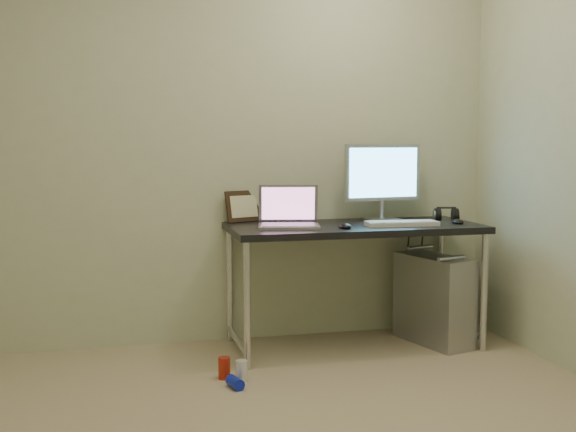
{
  "coord_description": "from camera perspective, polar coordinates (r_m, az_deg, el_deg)",
  "views": [
    {
      "loc": [
        -0.67,
        -2.67,
        1.26
      ],
      "look_at": [
        0.26,
        1.07,
        0.85
      ],
      "focal_mm": 45.0,
      "sensor_mm": 36.0,
      "label": 1
    }
  ],
  "objects": [
    {
      "name": "wall_back",
      "position": [
        4.47,
        -5.42,
        5.91
      ],
      "size": [
        3.5,
        0.02,
        2.5
      ],
      "primitive_type": "cube",
      "color": "beige",
      "rests_on": "ground"
    },
    {
      "name": "desk",
      "position": [
        4.37,
        5.26,
        -1.75
      ],
      "size": [
        1.51,
        0.66,
        0.75
      ],
      "color": "black",
      "rests_on": "ground"
    },
    {
      "name": "tower_computer",
      "position": [
        4.59,
        11.45,
        -6.47
      ],
      "size": [
        0.36,
        0.57,
        0.58
      ],
      "rotation": [
        0.0,
        0.0,
        0.28
      ],
      "color": "#A2A2A6",
      "rests_on": "ground"
    },
    {
      "name": "cable_a",
      "position": [
        4.84,
        9.26,
        -4.26
      ],
      "size": [
        0.01,
        0.16,
        0.69
      ],
      "primitive_type": "cylinder",
      "rotation": [
        0.21,
        0.0,
        0.0
      ],
      "color": "black",
      "rests_on": "ground"
    },
    {
      "name": "cable_b",
      "position": [
        4.86,
        10.33,
        -4.47
      ],
      "size": [
        0.02,
        0.11,
        0.71
      ],
      "primitive_type": "cylinder",
      "rotation": [
        0.14,
        0.0,
        0.09
      ],
      "color": "black",
      "rests_on": "ground"
    },
    {
      "name": "can_red",
      "position": [
        3.9,
        -5.06,
        -11.88
      ],
      "size": [
        0.07,
        0.07,
        0.12
      ],
      "primitive_type": "cylinder",
      "rotation": [
        0.0,
        0.0,
        -0.07
      ],
      "color": "#AA2313",
      "rests_on": "ground"
    },
    {
      "name": "can_white",
      "position": [
        3.85,
        -3.7,
        -12.14
      ],
      "size": [
        0.09,
        0.09,
        0.11
      ],
      "primitive_type": "cylinder",
      "rotation": [
        0.0,
        0.0,
        0.48
      ],
      "color": "silver",
      "rests_on": "ground"
    },
    {
      "name": "can_blue",
      "position": [
        3.77,
        -4.21,
        -12.99
      ],
      "size": [
        0.09,
        0.12,
        0.06
      ],
      "primitive_type": "cylinder",
      "rotation": [
        1.57,
        0.0,
        0.27
      ],
      "color": "#1021C0",
      "rests_on": "ground"
    },
    {
      "name": "laptop",
      "position": [
        4.22,
        0.05,
        -0.1
      ],
      "size": [
        0.4,
        0.36,
        0.24
      ],
      "rotation": [
        0.0,
        0.0,
        -0.22
      ],
      "color": "#ABACB2",
      "rests_on": "desk"
    },
    {
      "name": "monitor",
      "position": [
        4.58,
        7.49,
        3.15
      ],
      "size": [
        0.51,
        0.17,
        0.48
      ],
      "rotation": [
        0.0,
        0.0,
        0.11
      ],
      "color": "#ABACB2",
      "rests_on": "desk"
    },
    {
      "name": "keyboard",
      "position": [
        4.34,
        8.98,
        -0.59
      ],
      "size": [
        0.44,
        0.17,
        0.03
      ],
      "primitive_type": "cube",
      "rotation": [
        0.0,
        0.0,
        -0.06
      ],
      "color": "silver",
      "rests_on": "desk"
    },
    {
      "name": "mouse_right",
      "position": [
        4.52,
        13.25,
        -0.35
      ],
      "size": [
        0.08,
        0.11,
        0.04
      ],
      "primitive_type": "ellipsoid",
      "rotation": [
        0.0,
        0.0,
        -0.12
      ],
      "color": "black",
      "rests_on": "desk"
    },
    {
      "name": "mouse_left",
      "position": [
        4.17,
        4.52,
        -0.71
      ],
      "size": [
        0.08,
        0.12,
        0.04
      ],
      "primitive_type": "ellipsoid",
      "rotation": [
        0.0,
        0.0,
        -0.07
      ],
      "color": "black",
      "rests_on": "desk"
    },
    {
      "name": "headphones",
      "position": [
        4.72,
        12.39,
        0.05
      ],
      "size": [
        0.17,
        0.1,
        0.1
      ],
      "rotation": [
        0.0,
        0.0,
        -0.27
      ],
      "color": "black",
      "rests_on": "desk"
    },
    {
      "name": "picture_frame",
      "position": [
        4.49,
        -3.52,
        0.77
      ],
      "size": [
        0.25,
        0.15,
        0.2
      ],
      "primitive_type": "cube",
      "rotation": [
        -0.21,
        0.0,
        0.34
      ],
      "color": "black",
      "rests_on": "desk"
    },
    {
      "name": "webcam",
      "position": [
        4.52,
        -0.87,
        0.79
      ],
      "size": [
        0.05,
        0.04,
        0.13
      ],
      "rotation": [
        0.0,
        0.0,
        -0.1
      ],
      "color": "silver",
      "rests_on": "desk"
    }
  ]
}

